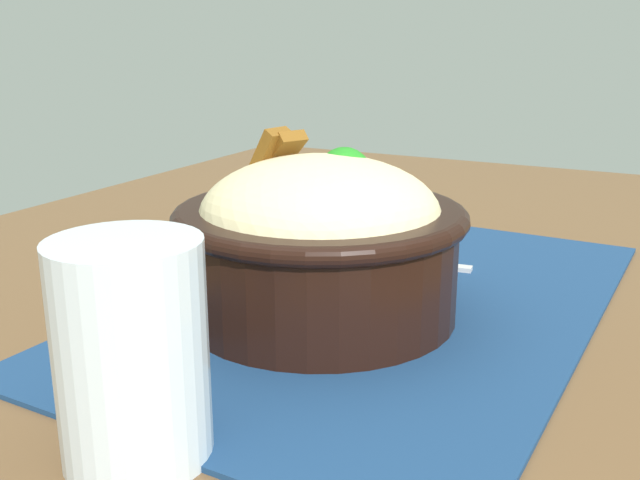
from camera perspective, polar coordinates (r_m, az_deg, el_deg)
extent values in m
cube|color=brown|center=(0.50, 6.18, -6.86)|extent=(1.16, 0.90, 0.03)
cylinder|color=brown|center=(1.24, -2.71, -11.32)|extent=(0.04, 0.04, 0.72)
cube|color=navy|center=(0.51, 4.43, -4.70)|extent=(0.45, 0.30, 0.00)
cylinder|color=black|center=(0.46, 0.00, -1.68)|extent=(0.17, 0.17, 0.07)
torus|color=black|center=(0.46, 0.00, 1.90)|extent=(0.19, 0.19, 0.01)
ellipsoid|color=beige|center=(0.46, 0.00, 2.02)|extent=(0.21, 0.21, 0.07)
sphere|color=#22831F|center=(0.47, 1.90, 5.12)|extent=(0.04, 0.04, 0.04)
cylinder|color=orange|center=(0.46, -1.93, 4.54)|extent=(0.02, 0.03, 0.01)
cylinder|color=orange|center=(0.44, -0.29, 3.92)|extent=(0.02, 0.03, 0.01)
cylinder|color=orange|center=(0.46, 3.41, 4.36)|extent=(0.01, 0.03, 0.01)
cube|color=brown|center=(0.49, -3.32, 6.45)|extent=(0.04, 0.05, 0.04)
cube|color=brown|center=(0.48, -4.23, 6.22)|extent=(0.03, 0.03, 0.04)
cube|color=silver|center=(0.57, 8.38, -1.91)|extent=(0.02, 0.07, 0.00)
cube|color=silver|center=(0.58, 4.48, -1.49)|extent=(0.01, 0.01, 0.00)
cube|color=silver|center=(0.59, 2.71, -1.30)|extent=(0.02, 0.03, 0.00)
cube|color=silver|center=(0.60, 0.71, -0.81)|extent=(0.01, 0.02, 0.00)
cube|color=silver|center=(0.60, 0.52, -0.96)|extent=(0.01, 0.02, 0.00)
cube|color=silver|center=(0.59, 0.32, -1.13)|extent=(0.01, 0.02, 0.00)
cube|color=silver|center=(0.59, 0.11, -1.29)|extent=(0.01, 0.02, 0.00)
cylinder|color=silver|center=(0.32, -14.52, -8.48)|extent=(0.07, 0.07, 0.10)
cylinder|color=silver|center=(0.34, -14.12, -13.64)|extent=(0.06, 0.06, 0.03)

